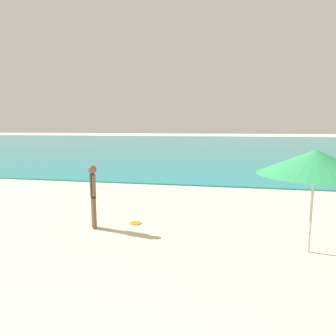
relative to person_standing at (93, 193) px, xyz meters
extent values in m
cube|color=teal|center=(1.91, 35.41, -0.87)|extent=(160.00, 60.00, 0.06)
cylinder|color=brown|center=(0.04, -0.06, -0.51)|extent=(0.10, 0.10, 0.77)
cylinder|color=brown|center=(-0.04, 0.06, -0.51)|extent=(0.10, 0.10, 0.77)
cube|color=black|center=(0.00, 0.00, 0.17)|extent=(0.19, 0.21, 0.58)
sphere|color=brown|center=(0.00, 0.00, 0.58)|extent=(0.21, 0.21, 0.21)
cylinder|color=brown|center=(0.08, -0.12, 0.20)|extent=(0.08, 0.08, 0.51)
cylinder|color=brown|center=(-0.08, 0.12, 0.20)|extent=(0.08, 0.08, 0.51)
cylinder|color=orange|center=(0.91, 0.49, -0.88)|extent=(0.29, 0.29, 0.03)
cylinder|color=#B7B7BC|center=(4.84, -0.48, 0.13)|extent=(0.05, 0.05, 2.05)
cone|color=#2D9956|center=(4.84, -0.48, 0.93)|extent=(2.17, 2.17, 0.49)
camera|label=1|loc=(3.05, -6.30, 1.61)|focal=30.22mm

